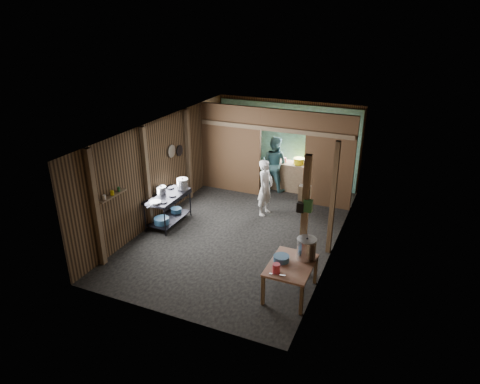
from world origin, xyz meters
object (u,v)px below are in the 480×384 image
at_px(gas_range, 168,209).
at_px(prep_table, 290,279).
at_px(pink_bucket, 276,268).
at_px(cook, 265,188).
at_px(stove_pot_large, 183,184).
at_px(stock_pot, 306,249).
at_px(yellow_tub, 299,161).

height_order(gas_range, prep_table, gas_range).
height_order(prep_table, pink_bucket, pink_bucket).
bearing_deg(cook, stove_pot_large, 126.63).
xyz_separation_m(stove_pot_large, stock_pot, (3.74, -1.76, -0.06)).
xyz_separation_m(prep_table, cook, (-1.64, 3.08, 0.43)).
distance_m(gas_range, yellow_tub, 4.20).
distance_m(stock_pot, yellow_tub, 4.90).
bearing_deg(stove_pot_large, yellow_tub, 52.19).
distance_m(prep_table, yellow_tub, 5.17).
distance_m(gas_range, cook, 2.57).
xyz_separation_m(gas_range, pink_bucket, (3.53, -1.94, 0.35)).
relative_size(gas_range, yellow_tub, 4.12).
bearing_deg(stove_pot_large, pink_bucket, -35.78).
relative_size(gas_range, prep_table, 1.20).
bearing_deg(stock_pot, cook, 123.59).
xyz_separation_m(pink_bucket, cook, (-1.47, 3.44, 0.02)).
xyz_separation_m(gas_range, stock_pot, (3.91, -1.28, 0.47)).
bearing_deg(gas_range, prep_table, -23.16).
xyz_separation_m(gas_range, prep_table, (3.71, -1.59, -0.07)).
bearing_deg(stock_pot, stove_pot_large, 154.78).
relative_size(gas_range, pink_bucket, 7.95).
relative_size(stove_pot_large, pink_bucket, 1.84).
xyz_separation_m(gas_range, stove_pot_large, (0.17, 0.48, 0.53)).
height_order(gas_range, stove_pot_large, stove_pot_large).
relative_size(prep_table, stock_pot, 2.49).
xyz_separation_m(gas_range, cook, (2.07, 1.49, 0.36)).
relative_size(prep_table, cook, 0.74).
xyz_separation_m(stove_pot_large, cook, (1.90, 1.01, -0.17)).
xyz_separation_m(yellow_tub, cook, (-0.36, -1.89, -0.18)).
height_order(gas_range, stock_pot, stock_pot).
bearing_deg(gas_range, pink_bucket, -28.81).
relative_size(prep_table, stove_pot_large, 3.60).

